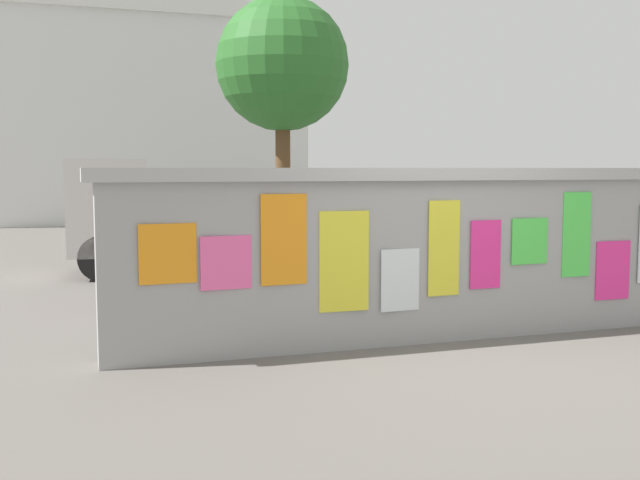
{
  "coord_description": "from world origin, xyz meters",
  "views": [
    {
      "loc": [
        -3.4,
        -6.63,
        1.7
      ],
      "look_at": [
        -0.74,
        1.23,
        0.92
      ],
      "focal_mm": 42.15,
      "sensor_mm": 36.0,
      "label": 1
    }
  ],
  "objects_px": {
    "motorcycle": "(468,250)",
    "bicycle_near": "(318,278)",
    "bicycle_far": "(520,279)",
    "person_walking": "(120,228)",
    "tree_roadside": "(282,66)",
    "auto_rickshaw_truck": "(172,218)"
  },
  "relations": [
    {
      "from": "bicycle_far",
      "to": "tree_roadside",
      "type": "bearing_deg",
      "value": 93.18
    },
    {
      "from": "bicycle_near",
      "to": "tree_roadside",
      "type": "xyz_separation_m",
      "value": [
        1.81,
        7.9,
        3.66
      ]
    },
    {
      "from": "auto_rickshaw_truck",
      "to": "person_walking",
      "type": "xyz_separation_m",
      "value": [
        -1.01,
        -2.88,
        0.09
      ]
    },
    {
      "from": "person_walking",
      "to": "bicycle_far",
      "type": "bearing_deg",
      "value": -19.84
    },
    {
      "from": "tree_roadside",
      "to": "bicycle_near",
      "type": "bearing_deg",
      "value": -102.93
    },
    {
      "from": "person_walking",
      "to": "bicycle_near",
      "type": "bearing_deg",
      "value": -18.46
    },
    {
      "from": "auto_rickshaw_truck",
      "to": "bicycle_near",
      "type": "bearing_deg",
      "value": -70.63
    },
    {
      "from": "motorcycle",
      "to": "bicycle_far",
      "type": "bearing_deg",
      "value": -104.42
    },
    {
      "from": "auto_rickshaw_truck",
      "to": "motorcycle",
      "type": "relative_size",
      "value": 1.98
    },
    {
      "from": "bicycle_near",
      "to": "bicycle_far",
      "type": "height_order",
      "value": "same"
    },
    {
      "from": "auto_rickshaw_truck",
      "to": "motorcycle",
      "type": "bearing_deg",
      "value": -28.65
    },
    {
      "from": "motorcycle",
      "to": "bicycle_far",
      "type": "relative_size",
      "value": 1.13
    },
    {
      "from": "motorcycle",
      "to": "auto_rickshaw_truck",
      "type": "bearing_deg",
      "value": 151.35
    },
    {
      "from": "motorcycle",
      "to": "bicycle_near",
      "type": "bearing_deg",
      "value": -154.55
    },
    {
      "from": "motorcycle",
      "to": "person_walking",
      "type": "height_order",
      "value": "person_walking"
    },
    {
      "from": "bicycle_near",
      "to": "person_walking",
      "type": "relative_size",
      "value": 1.06
    },
    {
      "from": "bicycle_far",
      "to": "person_walking",
      "type": "xyz_separation_m",
      "value": [
        -4.6,
        1.66,
        0.62
      ]
    },
    {
      "from": "motorcycle",
      "to": "person_walking",
      "type": "distance_m",
      "value": 5.25
    },
    {
      "from": "auto_rickshaw_truck",
      "to": "bicycle_near",
      "type": "height_order",
      "value": "auto_rickshaw_truck"
    },
    {
      "from": "bicycle_far",
      "to": "person_walking",
      "type": "distance_m",
      "value": 4.93
    },
    {
      "from": "person_walking",
      "to": "motorcycle",
      "type": "bearing_deg",
      "value": 6.66
    },
    {
      "from": "bicycle_near",
      "to": "bicycle_far",
      "type": "distance_m",
      "value": 2.47
    }
  ]
}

